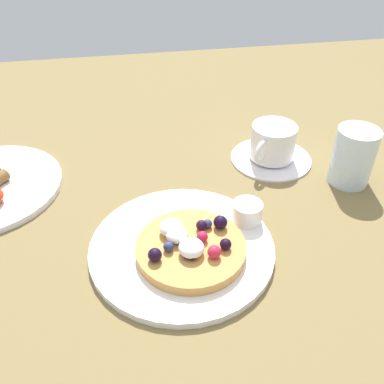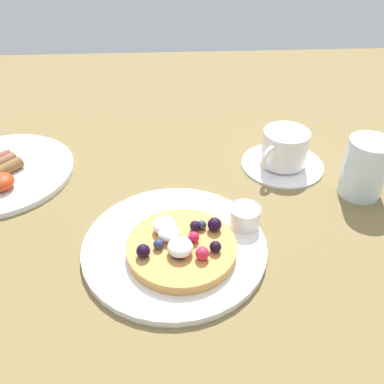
{
  "view_description": "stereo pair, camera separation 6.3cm",
  "coord_description": "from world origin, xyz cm",
  "px_view_note": "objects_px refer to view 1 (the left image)",
  "views": [
    {
      "loc": [
        -3.36,
        -46.45,
        42.62
      ],
      "look_at": [
        5.67,
        3.13,
        4.0
      ],
      "focal_mm": 39.07,
      "sensor_mm": 36.0,
      "label": 1
    },
    {
      "loc": [
        2.93,
        -47.19,
        42.62
      ],
      "look_at": [
        5.67,
        3.13,
        4.0
      ],
      "focal_mm": 39.07,
      "sensor_mm": 36.0,
      "label": 2
    }
  ],
  "objects_px": {
    "syrup_ramekin": "(247,212)",
    "coffee_cup": "(273,141)",
    "water_glass": "(353,156)",
    "pancake_plate": "(182,248)",
    "coffee_saucer": "(271,158)"
  },
  "relations": [
    {
      "from": "syrup_ramekin",
      "to": "coffee_cup",
      "type": "height_order",
      "value": "coffee_cup"
    },
    {
      "from": "syrup_ramekin",
      "to": "coffee_cup",
      "type": "xyz_separation_m",
      "value": [
        0.1,
        0.17,
        0.01
      ]
    },
    {
      "from": "water_glass",
      "to": "pancake_plate",
      "type": "bearing_deg",
      "value": -159.42
    },
    {
      "from": "syrup_ramekin",
      "to": "water_glass",
      "type": "distance_m",
      "value": 0.22
    },
    {
      "from": "pancake_plate",
      "to": "syrup_ramekin",
      "type": "xyz_separation_m",
      "value": [
        0.1,
        0.03,
        0.02
      ]
    },
    {
      "from": "coffee_cup",
      "to": "water_glass",
      "type": "xyz_separation_m",
      "value": [
        0.11,
        -0.09,
        0.01
      ]
    },
    {
      "from": "syrup_ramekin",
      "to": "coffee_cup",
      "type": "distance_m",
      "value": 0.19
    },
    {
      "from": "pancake_plate",
      "to": "syrup_ramekin",
      "type": "bearing_deg",
      "value": 18.51
    },
    {
      "from": "coffee_cup",
      "to": "coffee_saucer",
      "type": "bearing_deg",
      "value": 45.98
    },
    {
      "from": "pancake_plate",
      "to": "syrup_ramekin",
      "type": "relative_size",
      "value": 5.83
    },
    {
      "from": "coffee_cup",
      "to": "water_glass",
      "type": "distance_m",
      "value": 0.14
    },
    {
      "from": "coffee_saucer",
      "to": "water_glass",
      "type": "height_order",
      "value": "water_glass"
    },
    {
      "from": "pancake_plate",
      "to": "coffee_cup",
      "type": "bearing_deg",
      "value": 45.35
    },
    {
      "from": "water_glass",
      "to": "coffee_cup",
      "type": "bearing_deg",
      "value": 141.87
    },
    {
      "from": "coffee_saucer",
      "to": "coffee_cup",
      "type": "height_order",
      "value": "coffee_cup"
    }
  ]
}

